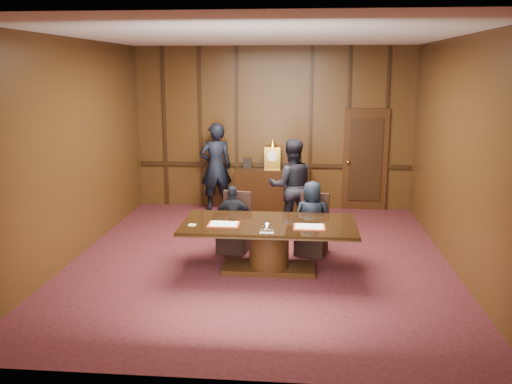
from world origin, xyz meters
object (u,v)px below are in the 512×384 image
Objects in this scene: conference_table at (269,238)px; signatory_right at (312,218)px; sideboard at (272,188)px; signatory_left at (233,219)px; witness_left at (216,167)px; witness_right at (291,186)px.

signatory_right reaches higher than conference_table.
signatory_right is at bearing 50.91° from conference_table.
signatory_right is at bearing -74.33° from sideboard.
conference_table is 1.03m from signatory_left.
signatory_right is (0.65, 0.80, 0.11)m from conference_table.
witness_left reaches higher than signatory_right.
signatory_right is at bearing 103.62° from witness_left.
witness_left is (-2.04, 2.77, 0.33)m from signatory_right.
witness_left reaches higher than witness_right.
sideboard reaches higher than signatory_right.
sideboard is 3.74m from conference_table.
conference_table is 2.30× the size of signatory_left.
witness_left is (-1.39, 3.57, 0.44)m from conference_table.
sideboard is 1.31m from witness_left.
witness_left is at bearing -50.23° from witness_right.
signatory_left is at bearing -99.24° from sideboard.
sideboard is at bearing -74.34° from signatory_right.
witness_right reaches higher than signatory_left.
sideboard is 2.97m from signatory_left.
sideboard is 0.84× the size of witness_left.
conference_table is at bearing 50.89° from signatory_right.
sideboard is at bearing 164.82° from witness_left.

